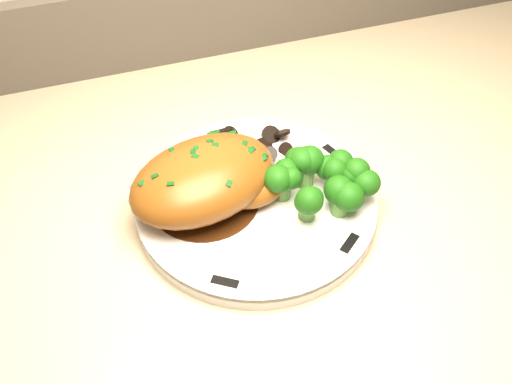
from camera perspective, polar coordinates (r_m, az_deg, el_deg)
name	(u,v)px	position (r m, az deg, el deg)	size (l,w,h in m)	color
plate	(256,204)	(0.70, 0.00, -1.04)	(0.26, 0.26, 0.02)	silver
rim_accent_0	(222,132)	(0.77, -3.01, 5.37)	(0.03, 0.01, 0.00)	black
rim_accent_1	(150,201)	(0.70, -9.37, -0.84)	(0.03, 0.01, 0.00)	black
rim_accent_2	(225,282)	(0.63, -2.78, -7.99)	(0.03, 0.01, 0.00)	black
rim_accent_3	(350,243)	(0.66, 8.32, -4.54)	(0.03, 0.01, 0.00)	black
rim_accent_4	(333,152)	(0.75, 6.83, 3.53)	(0.03, 0.01, 0.00)	black
gravy_pool	(205,199)	(0.70, -4.60, -0.67)	(0.12, 0.12, 0.00)	#321809
chicken_breast	(209,180)	(0.68, -4.22, 1.07)	(0.19, 0.15, 0.06)	brown
mushroom_pile	(252,149)	(0.74, -0.35, 3.83)	(0.09, 0.07, 0.03)	black
broccoli_florets	(322,184)	(0.68, 5.89, 0.72)	(0.10, 0.08, 0.04)	#528438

